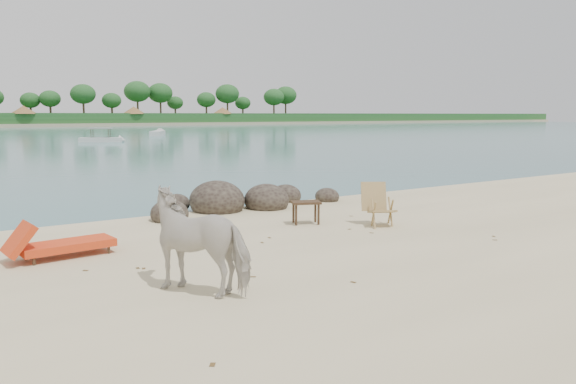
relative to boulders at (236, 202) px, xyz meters
name	(u,v)px	position (x,y,z in m)	size (l,w,h in m)	color
boulders	(236,202)	(0.00, 0.00, 0.00)	(6.25, 2.80, 1.15)	black
cow	(202,241)	(-4.00, -6.36, 0.57)	(0.85, 1.87, 1.58)	beige
side_table	(306,214)	(0.36, -2.98, 0.06)	(0.70, 0.45, 0.56)	black
lounge_chair	(67,241)	(-5.30, -3.06, 0.10)	(2.12, 0.74, 0.64)	#D84619
deck_chair	(382,206)	(1.76, -4.22, 0.31)	(0.67, 0.74, 1.05)	tan
boat_mid	(101,130)	(8.16, 43.91, 0.95)	(4.77, 1.07, 2.34)	silver
boat_far	(158,132)	(19.65, 58.55, 0.14)	(6.20, 1.40, 0.72)	silver
dead_leaves	(304,253)	(-1.33, -5.30, -0.21)	(8.43, 6.24, 0.00)	brown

